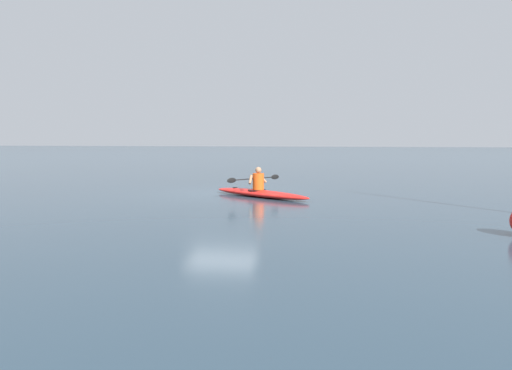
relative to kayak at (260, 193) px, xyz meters
name	(u,v)px	position (x,y,z in m)	size (l,w,h in m)	color
ground_plane	(222,193)	(1.55, -0.89, -0.12)	(160.00, 160.00, 0.00)	#283D4C
kayak	(260,193)	(0.00, 0.00, 0.00)	(3.85, 3.05, 0.24)	red
kayaker	(258,180)	(0.10, -0.07, 0.44)	(1.49, 2.04, 0.77)	#E04C14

